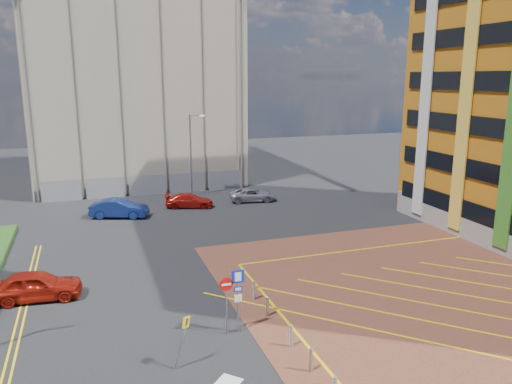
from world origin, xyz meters
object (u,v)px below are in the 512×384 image
warning_sign (183,336)px  car_red_back (189,201)px  sign_cluster (234,293)px  car_red_left (36,286)px  car_blue_back (119,208)px  lamp_back (192,152)px  car_silver_back (253,195)px

warning_sign → car_red_back: size_ratio=0.53×
sign_cluster → warning_sign: 3.44m
sign_cluster → car_red_left: sign_cluster is taller
car_red_left → car_blue_back: size_ratio=0.97×
warning_sign → car_blue_back: size_ratio=0.48×
sign_cluster → car_red_back: 23.15m
car_blue_back → sign_cluster: bearing=-151.1°
lamp_back → car_red_back: lamp_back is taller
lamp_back → car_silver_back: 7.27m
sign_cluster → lamp_back: bearing=82.0°
car_red_back → car_silver_back: car_red_back is taller
lamp_back → warning_sign: 29.92m
car_red_left → car_red_back: 19.82m
lamp_back → car_red_left: 24.11m
car_silver_back → lamp_back: bearing=61.6°
lamp_back → car_silver_back: bearing=-37.3°
car_blue_back → car_silver_back: (12.30, 1.67, -0.18)m
car_red_left → car_blue_back: 15.70m
car_blue_back → car_silver_back: 12.41m
car_blue_back → car_silver_back: size_ratio=1.09×
lamp_back → car_blue_back: bearing=-143.5°
warning_sign → car_red_left: bearing=124.7°
car_red_left → car_silver_back: size_ratio=1.06×
lamp_back → warning_sign: (-6.50, -29.06, -2.93)m
car_red_back → car_silver_back: (6.11, 0.29, -0.01)m
car_red_left → lamp_back: bearing=-26.7°
car_red_back → lamp_back: bearing=1.5°
lamp_back → car_silver_back: (4.95, -3.77, -3.76)m
car_red_left → car_red_back: size_ratio=1.08×
sign_cluster → car_silver_back: sign_cluster is taller
car_blue_back → car_silver_back: bearing=-62.8°
lamp_back → car_silver_back: size_ratio=1.85×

